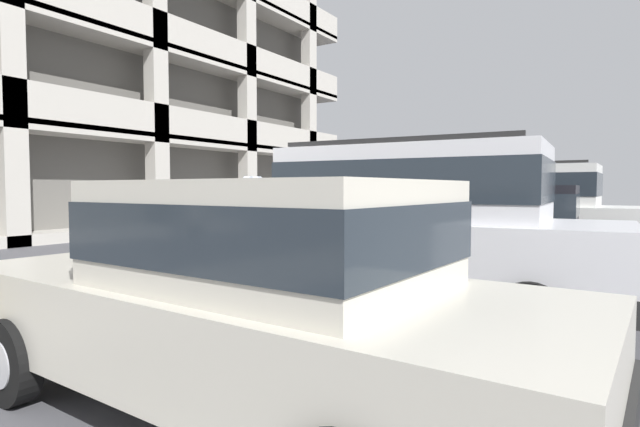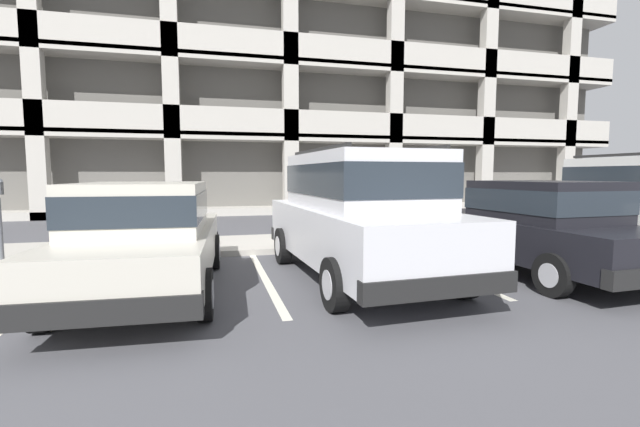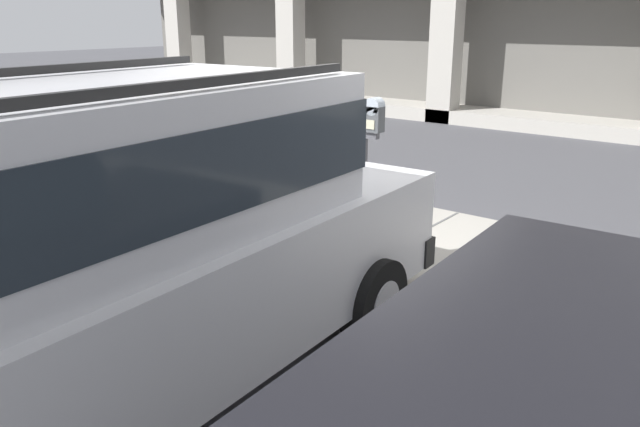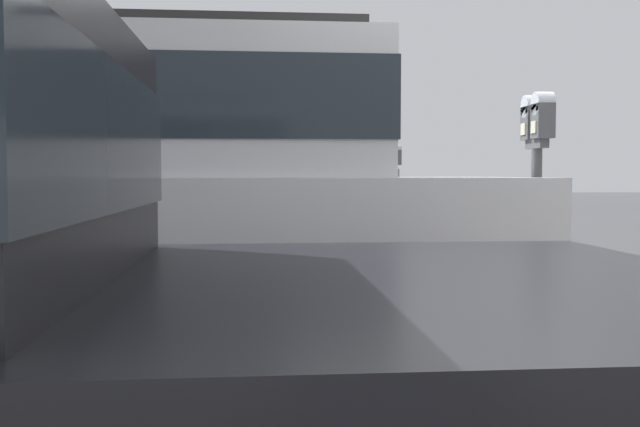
{
  "view_description": "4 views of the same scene",
  "coord_description": "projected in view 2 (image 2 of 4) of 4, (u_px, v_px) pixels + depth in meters",
  "views": [
    {
      "loc": [
        -5.66,
        -4.35,
        1.49
      ],
      "look_at": [
        -0.18,
        -0.93,
        1.17
      ],
      "focal_mm": 28.0,
      "sensor_mm": 36.0,
      "label": 1
    },
    {
      "loc": [
        -2.32,
        -8.43,
        1.65
      ],
      "look_at": [
        -0.3,
        -0.66,
        0.91
      ],
      "focal_mm": 24.0,
      "sensor_mm": 36.0,
      "label": 2
    },
    {
      "loc": [
        3.02,
        -4.12,
        2.32
      ],
      "look_at": [
        0.24,
        -0.55,
        0.89
      ],
      "focal_mm": 35.0,
      "sensor_mm": 36.0,
      "label": 3
    },
    {
      "loc": [
        4.57,
        -1.26,
        1.15
      ],
      "look_at": [
        -0.29,
        -1.04,
        0.88
      ],
      "focal_mm": 40.0,
      "sensor_mm": 36.0,
      "label": 4
    }
  ],
  "objects": [
    {
      "name": "parking_stall_lines",
      "position": [
        424.0,
        264.0,
        7.88
      ],
      "size": [
        12.08,
        4.8,
        0.01
      ],
      "color": "silver",
      "rests_on": "ground_plane"
    },
    {
      "name": "red_sedan",
      "position": [
        147.0,
        235.0,
        5.81
      ],
      "size": [
        2.0,
        4.56,
        1.54
      ],
      "rotation": [
        0.0,
        0.0,
        -0.05
      ],
      "color": "beige",
      "rests_on": "ground_plane"
    },
    {
      "name": "ground_plane",
      "position": [
        326.0,
        256.0,
        8.86
      ],
      "size": [
        80.0,
        80.0,
        0.1
      ],
      "color": "#4C4C51"
    },
    {
      "name": "parking_garage",
      "position": [
        271.0,
        30.0,
        21.92
      ],
      "size": [
        32.0,
        10.0,
        19.25
      ],
      "color": "#64625C",
      "rests_on": "ground_plane"
    },
    {
      "name": "silver_suv",
      "position": [
        359.0,
        210.0,
        6.7
      ],
      "size": [
        2.18,
        4.87,
        2.03
      ],
      "rotation": [
        0.0,
        0.0,
        0.05
      ],
      "color": "silver",
      "rests_on": "ground_plane"
    },
    {
      "name": "parking_meter_near",
      "position": [
        323.0,
        192.0,
        9.08
      ],
      "size": [
        0.35,
        0.12,
        1.55
      ],
      "color": "#47474C",
      "rests_on": "sidewalk"
    },
    {
      "name": "sidewalk",
      "position": [
        312.0,
        242.0,
        10.11
      ],
      "size": [
        40.0,
        2.2,
        0.12
      ],
      "color": "#ADA89E",
      "rests_on": "ground_plane"
    },
    {
      "name": "fire_hydrant",
      "position": [
        110.0,
        235.0,
        8.38
      ],
      "size": [
        0.3,
        0.3,
        0.7
      ],
      "color": "gold",
      "rests_on": "sidewalk"
    },
    {
      "name": "dark_hatchback",
      "position": [
        533.0,
        224.0,
        7.12
      ],
      "size": [
        1.98,
        4.55,
        1.54
      ],
      "rotation": [
        0.0,
        0.0,
        0.04
      ],
      "color": "black",
      "rests_on": "ground_plane"
    }
  ]
}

